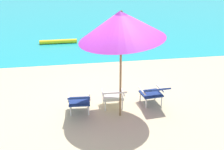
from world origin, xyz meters
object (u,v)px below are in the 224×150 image
object	(u,v)px
lounge_chair_left	(79,100)
swim_buoy	(58,42)
lounge_chair_right	(154,92)
lounge_chair_center	(114,95)
beach_umbrella_center	(121,25)

from	to	relation	value
lounge_chair_left	swim_buoy	bearing A→B (deg)	93.81
lounge_chair_left	lounge_chair_right	size ratio (longest dim) A/B	0.98
swim_buoy	lounge_chair_center	distance (m)	6.53
beach_umbrella_center	lounge_chair_left	bearing A→B (deg)	168.57
swim_buoy	lounge_chair_center	bearing A→B (deg)	-78.37
lounge_chair_right	beach_umbrella_center	world-z (taller)	beach_umbrella_center
beach_umbrella_center	lounge_chair_right	bearing A→B (deg)	20.16
lounge_chair_right	beach_umbrella_center	xyz separation A→B (m)	(-0.95, -0.35, 1.86)
lounge_chair_left	lounge_chair_right	xyz separation A→B (m)	(1.93, 0.15, 0.00)
lounge_chair_center	swim_buoy	bearing A→B (deg)	101.63
lounge_chair_right	swim_buoy	bearing A→B (deg)	110.35
swim_buoy	lounge_chair_right	size ratio (longest dim) A/B	1.72
swim_buoy	lounge_chair_center	xyz separation A→B (m)	(1.32, -6.39, 0.31)
lounge_chair_left	lounge_chair_right	world-z (taller)	same
lounge_chair_right	beach_umbrella_center	bearing A→B (deg)	-159.84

